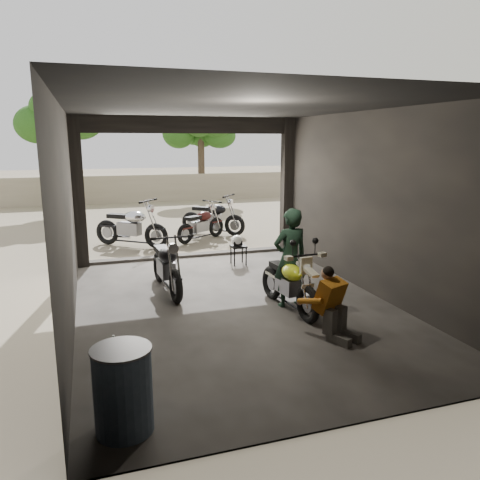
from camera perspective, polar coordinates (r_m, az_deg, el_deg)
ground at (r=7.81m, az=-0.63°, el=-8.11°), size 80.00×80.00×0.00m
garage at (r=7.98m, az=-1.83°, el=1.85°), size 7.00×7.13×3.20m
boundary_wall at (r=21.21m, az=-12.11°, el=6.16°), size 18.00×0.30×1.20m
tree_left at (r=19.55m, az=-21.15°, el=15.09°), size 2.20×2.20×5.60m
tree_right at (r=21.60m, az=-4.83°, el=14.34°), size 2.20×2.20×5.00m
main_bike at (r=7.53m, az=5.97°, el=-4.75°), size 0.79×1.63×1.05m
left_bike at (r=8.48m, az=-8.97°, el=-2.63°), size 0.79×1.70×1.12m
outside_bike_a at (r=12.27m, az=-13.17°, el=2.03°), size 1.91×1.72×1.24m
outside_bike_b at (r=12.76m, az=-4.75°, el=2.26°), size 1.65×1.39×1.05m
outside_bike_c at (r=13.56m, az=-3.35°, el=3.13°), size 1.79×1.67×1.18m
rider at (r=7.62m, az=6.13°, el=-2.24°), size 0.63×0.45×1.64m
mechanic at (r=6.54m, az=11.58°, el=-7.88°), size 0.72×0.82×0.98m
stool at (r=10.21m, az=-0.19°, el=-1.07°), size 0.32×0.32×0.44m
helmet at (r=10.16m, az=-0.39°, el=-0.04°), size 0.33×0.33×0.23m
oil_drum at (r=4.67m, az=-14.05°, el=-17.46°), size 0.62×0.62×0.84m
sign_post at (r=11.53m, az=13.47°, el=7.10°), size 0.86×0.08×2.58m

